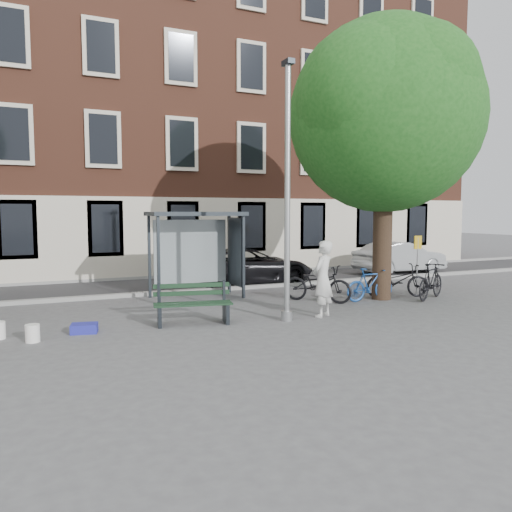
{
  "coord_description": "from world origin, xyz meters",
  "views": [
    {
      "loc": [
        -5.53,
        -10.49,
        2.6
      ],
      "look_at": [
        0.1,
        2.03,
        1.4
      ],
      "focal_mm": 35.0,
      "sensor_mm": 36.0,
      "label": 1
    }
  ],
  "objects": [
    {
      "name": "ground",
      "position": [
        0.0,
        0.0,
        0.0
      ],
      "size": [
        90.0,
        90.0,
        0.0
      ],
      "primitive_type": "plane",
      "color": "#4C4C4F",
      "rests_on": "ground"
    },
    {
      "name": "road",
      "position": [
        0.0,
        7.0,
        0.01
      ],
      "size": [
        40.0,
        4.0,
        0.01
      ],
      "primitive_type": "cube",
      "color": "#28282B",
      "rests_on": "ground"
    },
    {
      "name": "curb_near",
      "position": [
        0.0,
        5.0,
        0.06
      ],
      "size": [
        40.0,
        0.25,
        0.12
      ],
      "primitive_type": "cube",
      "color": "gray",
      "rests_on": "ground"
    },
    {
      "name": "curb_far",
      "position": [
        0.0,
        9.0,
        0.06
      ],
      "size": [
        40.0,
        0.25,
        0.12
      ],
      "primitive_type": "cube",
      "color": "gray",
      "rests_on": "ground"
    },
    {
      "name": "building_row",
      "position": [
        0.0,
        13.0,
        7.0
      ],
      "size": [
        30.0,
        8.0,
        14.0
      ],
      "primitive_type": "cube",
      "color": "brown",
      "rests_on": "ground"
    },
    {
      "name": "lamppost",
      "position": [
        0.0,
        0.0,
        2.78
      ],
      "size": [
        0.28,
        0.35,
        6.11
      ],
      "color": "#9EA0A3",
      "rests_on": "ground"
    },
    {
      "name": "tree_right",
      "position": [
        4.01,
        1.38,
        5.62
      ],
      "size": [
        5.76,
        5.6,
        8.2
      ],
      "color": "black",
      "rests_on": "ground"
    },
    {
      "name": "bus_shelter",
      "position": [
        -0.61,
        4.11,
        1.92
      ],
      "size": [
        2.85,
        1.45,
        2.62
      ],
      "color": "#1E2328",
      "rests_on": "ground"
    },
    {
      "name": "painter",
      "position": [
        1.03,
        0.04,
        0.95
      ],
      "size": [
        0.83,
        0.76,
        1.91
      ],
      "primitive_type": "imported",
      "rotation": [
        0.0,
        0.0,
        3.71
      ],
      "color": "silver",
      "rests_on": "ground"
    },
    {
      "name": "bench",
      "position": [
        -2.16,
        0.6,
        0.43
      ],
      "size": [
        1.88,
        0.92,
        0.93
      ],
      "rotation": [
        0.0,
        0.0,
        -0.19
      ],
      "color": "#1E2328",
      "rests_on": "ground"
    },
    {
      "name": "bike_a",
      "position": [
        4.66,
        1.58,
        0.51
      ],
      "size": [
        2.07,
        1.25,
        1.03
      ],
      "primitive_type": "imported",
      "rotation": [
        0.0,
        0.0,
        1.26
      ],
      "color": "black",
      "rests_on": "ground"
    },
    {
      "name": "bike_b",
      "position": [
        3.5,
        1.39,
        0.49
      ],
      "size": [
        1.64,
        0.47,
        0.98
      ],
      "primitive_type": "imported",
      "rotation": [
        0.0,
        0.0,
        1.58
      ],
      "color": "#19458E",
      "rests_on": "ground"
    },
    {
      "name": "bike_c",
      "position": [
        2.0,
        1.88,
        0.54
      ],
      "size": [
        1.84,
        2.06,
        1.08
      ],
      "primitive_type": "imported",
      "rotation": [
        0.0,
        0.0,
        0.67
      ],
      "color": "black",
      "rests_on": "ground"
    },
    {
      "name": "bike_d",
      "position": [
        5.33,
        0.86,
        0.55
      ],
      "size": [
        1.87,
        1.28,
        1.1
      ],
      "primitive_type": "imported",
      "rotation": [
        0.0,
        0.0,
        2.04
      ],
      "color": "black",
      "rests_on": "ground"
    },
    {
      "name": "car_dark",
      "position": [
        1.62,
        6.02,
        0.66
      ],
      "size": [
        4.8,
        2.35,
        1.31
      ],
      "primitive_type": "imported",
      "rotation": [
        0.0,
        0.0,
        1.53
      ],
      "color": "black",
      "rests_on": "ground"
    },
    {
      "name": "car_silver",
      "position": [
        8.81,
        6.36,
        0.68
      ],
      "size": [
        4.14,
        1.54,
        1.35
      ],
      "primitive_type": "imported",
      "rotation": [
        0.0,
        0.0,
        1.6
      ],
      "color": "#9EA1A5",
      "rests_on": "ground"
    },
    {
      "name": "blue_crate",
      "position": [
        -4.57,
        0.72,
        0.1
      ],
      "size": [
        0.62,
        0.5,
        0.2
      ],
      "primitive_type": "cube",
      "rotation": [
        0.0,
        0.0,
        -0.21
      ],
      "color": "#21249A",
      "rests_on": "ground"
    },
    {
      "name": "bucket_b",
      "position": [
        -5.59,
        0.33,
        0.18
      ],
      "size": [
        0.35,
        0.35,
        0.36
      ],
      "primitive_type": "cylinder",
      "rotation": [
        0.0,
        0.0,
        -0.3
      ],
      "color": "white",
      "rests_on": "ground"
    },
    {
      "name": "notice_sign",
      "position": [
        5.65,
        1.82,
        1.34
      ],
      "size": [
        0.32,
        0.06,
        1.86
      ],
      "rotation": [
        0.0,
        0.0,
        0.08
      ],
      "color": "#9EA0A3",
      "rests_on": "ground"
    }
  ]
}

